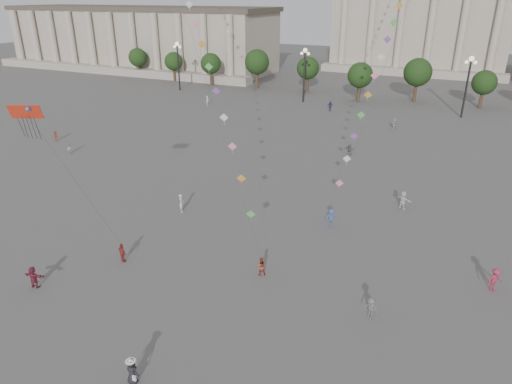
% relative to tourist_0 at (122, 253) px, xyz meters
% --- Properties ---
extents(ground, '(360.00, 360.00, 0.00)m').
position_rel_tourist_0_xyz_m(ground, '(8.06, -6.14, -0.85)').
color(ground, '#4E4B49').
rests_on(ground, ground).
extents(hall_west, '(84.00, 26.22, 17.20)m').
position_rel_tourist_0_xyz_m(hall_west, '(-66.94, 87.76, 7.58)').
color(hall_west, '#A69D8B').
rests_on(hall_west, ground).
extents(hall_central, '(48.30, 34.30, 35.50)m').
position_rel_tourist_0_xyz_m(hall_central, '(8.06, 123.08, 13.38)').
color(hall_central, '#A69D8B').
rests_on(hall_central, ground).
extents(tree_row, '(137.12, 5.12, 8.00)m').
position_rel_tourist_0_xyz_m(tree_row, '(8.06, 71.86, 4.54)').
color(tree_row, '#38291C').
rests_on(tree_row, ground).
extents(lamp_post_far_west, '(2.00, 0.90, 10.65)m').
position_rel_tourist_0_xyz_m(lamp_post_far_west, '(-36.94, 63.86, 6.50)').
color(lamp_post_far_west, '#262628').
rests_on(lamp_post_far_west, ground).
extents(lamp_post_mid_west, '(2.00, 0.90, 10.65)m').
position_rel_tourist_0_xyz_m(lamp_post_mid_west, '(-6.94, 63.86, 6.50)').
color(lamp_post_mid_west, '#262628').
rests_on(lamp_post_mid_west, ground).
extents(lamp_post_mid_east, '(2.00, 0.90, 10.65)m').
position_rel_tourist_0_xyz_m(lamp_post_mid_east, '(23.06, 63.86, 6.50)').
color(lamp_post_mid_east, '#262628').
rests_on(lamp_post_mid_east, ground).
extents(person_crowd_0, '(1.21, 0.85, 1.90)m').
position_rel_tourist_0_xyz_m(person_crowd_0, '(0.29, 58.57, 0.10)').
color(person_crowd_0, navy).
rests_on(person_crowd_0, ground).
extents(person_crowd_1, '(0.94, 0.92, 1.53)m').
position_rel_tourist_0_xyz_m(person_crowd_1, '(-25.15, 18.99, -0.09)').
color(person_crowd_1, '#B8B7B3').
rests_on(person_crowd_1, ground).
extents(person_crowd_2, '(1.08, 1.19, 1.60)m').
position_rel_tourist_0_xyz_m(person_crowd_2, '(-31.56, 22.56, -0.05)').
color(person_crowd_2, maroon).
rests_on(person_crowd_2, ground).
extents(person_crowd_4, '(1.23, 1.70, 1.78)m').
position_rel_tourist_0_xyz_m(person_crowd_4, '(13.43, 50.78, 0.04)').
color(person_crowd_4, '#B3B2AF').
rests_on(person_crowd_4, ground).
extents(person_crowd_6, '(1.11, 0.78, 1.56)m').
position_rel_tourist_0_xyz_m(person_crowd_6, '(19.98, 1.51, -0.07)').
color(person_crowd_6, '#59595E').
rests_on(person_crowd_6, ground).
extents(person_crowd_7, '(1.80, 1.38, 1.90)m').
position_rel_tourist_0_xyz_m(person_crowd_7, '(19.31, 20.21, 0.10)').
color(person_crowd_7, silver).
rests_on(person_crowd_7, ground).
extents(person_crowd_8, '(1.39, 1.34, 1.90)m').
position_rel_tourist_0_xyz_m(person_crowd_8, '(27.64, 8.43, 0.10)').
color(person_crowd_8, '#982940').
rests_on(person_crowd_8, ground).
extents(person_crowd_10, '(0.59, 0.77, 1.87)m').
position_rel_tourist_0_xyz_m(person_crowd_10, '(-23.26, 53.13, 0.09)').
color(person_crowd_10, white).
rests_on(person_crowd_10, ground).
extents(person_crowd_12, '(1.50, 0.66, 1.56)m').
position_rel_tourist_0_xyz_m(person_crowd_12, '(10.06, 34.94, -0.07)').
color(person_crowd_12, slate).
rests_on(person_crowd_12, ground).
extents(person_crowd_13, '(0.76, 0.83, 1.91)m').
position_rel_tourist_0_xyz_m(person_crowd_13, '(-0.88, 10.03, 0.11)').
color(person_crowd_13, silver).
rests_on(person_crowd_13, ground).
extents(tourist_0, '(1.08, 0.72, 1.70)m').
position_rel_tourist_0_xyz_m(tourist_0, '(0.00, 0.00, 0.00)').
color(tourist_0, maroon).
rests_on(tourist_0, ground).
extents(tourist_2, '(1.70, 0.84, 1.76)m').
position_rel_tourist_0_xyz_m(tourist_2, '(-3.65, -5.62, 0.03)').
color(tourist_2, maroon).
rests_on(tourist_2, ground).
extents(kite_flyer_0, '(0.94, 0.89, 1.54)m').
position_rel_tourist_0_xyz_m(kite_flyer_0, '(11.09, 3.05, -0.08)').
color(kite_flyer_0, '#993D29').
rests_on(kite_flyer_0, ground).
extents(kite_flyer_1, '(1.37, 1.12, 1.85)m').
position_rel_tourist_0_xyz_m(kite_flyer_1, '(13.78, 13.21, 0.08)').
color(kite_flyer_1, '#3A4E83').
rests_on(kite_flyer_1, ground).
extents(hat_person, '(0.85, 0.60, 1.69)m').
position_rel_tourist_0_xyz_m(hat_person, '(9.00, -9.90, 0.02)').
color(hat_person, black).
rests_on(hat_person, ground).
extents(dragon_kite, '(2.75, 2.58, 12.48)m').
position_rel_tourist_0_xyz_m(dragon_kite, '(-3.24, -3.69, 11.45)').
color(dragon_kite, red).
rests_on(dragon_kite, ground).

